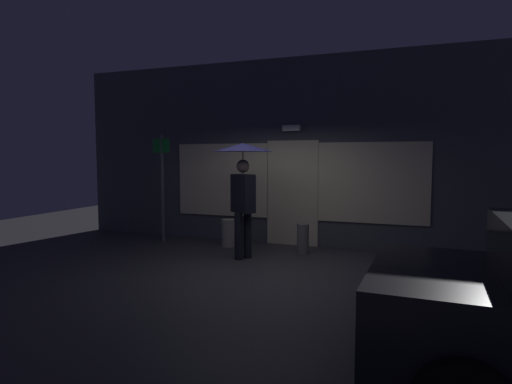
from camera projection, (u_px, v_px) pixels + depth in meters
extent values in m
plane|color=#38353A|center=(256.00, 270.00, 7.00)|extent=(18.00, 18.00, 0.00)
cube|color=#4C4C56|center=(295.00, 152.00, 9.03)|extent=(10.23, 0.30, 3.92)
cube|color=beige|center=(292.00, 193.00, 8.94)|extent=(1.10, 0.04, 2.20)
cube|color=beige|center=(222.00, 180.00, 9.49)|extent=(2.16, 0.04, 1.60)
cube|color=beige|center=(372.00, 183.00, 8.35)|extent=(2.16, 0.04, 1.60)
cube|color=white|center=(292.00, 128.00, 8.76)|extent=(0.36, 0.16, 0.12)
cylinder|color=black|center=(248.00, 235.00, 7.82)|extent=(0.15, 0.15, 0.85)
cylinder|color=black|center=(239.00, 236.00, 7.70)|extent=(0.15, 0.15, 0.85)
cube|color=black|center=(243.00, 193.00, 7.69)|extent=(0.52, 0.45, 0.69)
cube|color=silver|center=(242.00, 193.00, 7.82)|extent=(0.13, 0.09, 0.55)
cube|color=navy|center=(242.00, 194.00, 7.82)|extent=(0.06, 0.05, 0.44)
sphere|color=gray|center=(243.00, 166.00, 7.65)|extent=(0.24, 0.24, 0.24)
cylinder|color=slate|center=(243.00, 167.00, 7.65)|extent=(0.02, 0.02, 0.87)
cone|color=#14144C|center=(243.00, 147.00, 7.62)|extent=(1.08, 1.08, 0.15)
cylinder|color=black|center=(452.00, 314.00, 4.17)|extent=(0.65, 0.24, 0.64)
cylinder|color=#595B60|center=(162.00, 189.00, 9.24)|extent=(0.07, 0.07, 2.35)
cube|color=#198C33|center=(161.00, 146.00, 9.14)|extent=(0.40, 0.02, 0.30)
cylinder|color=slate|center=(303.00, 239.00, 8.15)|extent=(0.23, 0.23, 0.58)
cylinder|color=#B2A899|center=(228.00, 233.00, 8.81)|extent=(0.27, 0.27, 0.57)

